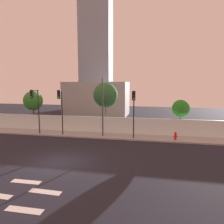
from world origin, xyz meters
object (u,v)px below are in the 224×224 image
traffic_light_right (35,102)px  traffic_light_left (60,103)px  roadside_tree_midright (181,108)px  traffic_light_center (134,104)px  fire_hydrant (175,136)px  street_lamp_curbside (103,101)px  roadside_tree_leftmost (33,101)px  roadside_tree_midleft (106,95)px

traffic_light_right → traffic_light_left: bearing=0.1°
roadside_tree_midright → traffic_light_center: bearing=-143.1°
traffic_light_center → fire_hydrant: size_ratio=6.16×
traffic_light_center → fire_hydrant: 5.23m
street_lamp_curbside → fire_hydrant: (7.42, 0.27, -3.43)m
roadside_tree_leftmost → roadside_tree_midright: size_ratio=1.20×
traffic_light_center → traffic_light_right: size_ratio=0.99×
fire_hydrant → roadside_tree_leftmost: roadside_tree_leftmost is taller
street_lamp_curbside → roadside_tree_midleft: size_ratio=1.09×
traffic_light_center → fire_hydrant: (4.15, 0.62, -3.12)m
fire_hydrant → roadside_tree_midleft: (-7.89, 3.06, 3.81)m
traffic_light_left → fire_hydrant: 12.38m
fire_hydrant → roadside_tree_midleft: bearing=158.8°
roadside_tree_midleft → roadside_tree_midright: 8.75m
traffic_light_left → roadside_tree_leftmost: bearing=146.5°
traffic_light_right → fire_hydrant: bearing=2.3°
traffic_light_center → roadside_tree_midleft: (-3.74, 3.68, 0.70)m
traffic_light_center → roadside_tree_leftmost: traffic_light_center is taller
fire_hydrant → roadside_tree_midleft: 9.28m
roadside_tree_midleft → traffic_light_center: bearing=-44.6°
traffic_light_right → roadside_tree_leftmost: 4.45m
traffic_light_right → traffic_light_center: bearing=-0.1°
street_lamp_curbside → roadside_tree_midright: size_ratio=1.60×
roadside_tree_midright → fire_hydrant: bearing=-103.9°
street_lamp_curbside → fire_hydrant: street_lamp_curbside is taller
traffic_light_center → roadside_tree_midright: traffic_light_center is taller
roadside_tree_midleft → roadside_tree_midright: roadside_tree_midleft is taller
traffic_light_right → roadside_tree_midright: size_ratio=1.24×
traffic_light_center → traffic_light_left: bearing=179.8°
street_lamp_curbside → traffic_light_center: bearing=-6.1°
roadside_tree_leftmost → roadside_tree_midleft: size_ratio=0.82×
traffic_light_left → street_lamp_curbside: 4.56m
traffic_light_right → roadside_tree_leftmost: (-2.53, 3.66, -0.17)m
street_lamp_curbside → roadside_tree_midright: street_lamp_curbside is taller
traffic_light_center → street_lamp_curbside: 3.30m
street_lamp_curbside → roadside_tree_leftmost: bearing=161.7°
street_lamp_curbside → roadside_tree_midright: (8.17, 3.33, -1.01)m
traffic_light_right → roadside_tree_midleft: 7.97m
traffic_light_right → fire_hydrant: size_ratio=6.22×
roadside_tree_leftmost → street_lamp_curbside: bearing=-18.3°
roadside_tree_midright → roadside_tree_midleft: bearing=180.0°
traffic_light_left → traffic_light_right: (-2.98, -0.01, 0.00)m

